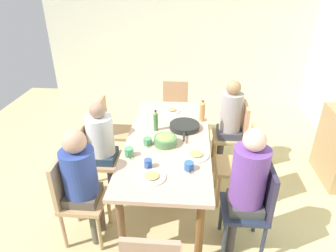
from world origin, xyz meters
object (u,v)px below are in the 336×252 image
object	(u,v)px
chair_3	(254,204)
cup_0	(129,152)
person_3	(247,182)
serving_pan	(185,126)
chair_5	(96,155)
bottle_0	(156,121)
plate_2	(196,155)
cup_2	(189,166)
bowl_0	(165,140)
person_7	(81,177)
plate_1	(172,110)
bottle_1	(202,111)
chair_0	(243,161)
person_1	(229,118)
chair_1	(235,132)
dining_table	(168,145)
chair_7	(75,194)
chair_6	(175,108)
plate_0	(152,177)
chair_2	(110,127)
cup_1	(148,164)
cup_3	(148,141)
person_5	(102,142)

from	to	relation	value
chair_3	cup_0	size ratio (longest dim) A/B	7.24
person_3	serving_pan	world-z (taller)	person_3
chair_5	bottle_0	world-z (taller)	bottle_0
plate_2	cup_2	xyz separation A→B (m)	(0.23, -0.07, 0.02)
cup_0	plate_2	bearing A→B (deg)	94.15
bowl_0	serving_pan	distance (m)	0.40
person_7	plate_1	bearing A→B (deg)	151.66
bottle_1	chair_0	bearing A→B (deg)	44.44
chair_3	bottle_0	size ratio (longest dim) A/B	3.71
person_1	plate_2	xyz separation A→B (m)	(0.98, -0.43, 0.07)
person_3	bottle_0	world-z (taller)	person_3
chair_1	cup_0	bearing A→B (deg)	-48.68
chair_3	bowl_0	size ratio (longest dim) A/B	3.80
dining_table	bottle_0	size ratio (longest dim) A/B	8.21
plate_2	cup_2	distance (m)	0.24
person_1	cup_2	distance (m)	1.31
serving_pan	chair_3	bearing A→B (deg)	35.80
person_3	plate_2	world-z (taller)	person_3
person_3	chair_7	world-z (taller)	person_3
chair_7	bowl_0	xyz separation A→B (m)	(-0.54, 0.80, 0.31)
chair_3	chair_7	size ratio (longest dim) A/B	1.00
chair_6	chair_1	bearing A→B (deg)	49.01
person_1	chair_3	size ratio (longest dim) A/B	1.34
chair_7	plate_2	distance (m)	1.20
person_1	plate_1	size ratio (longest dim) A/B	5.79
chair_1	plate_0	bearing A→B (deg)	-33.77
plate_0	bottle_0	xyz separation A→B (m)	(-0.87, -0.06, 0.10)
chair_2	cup_0	size ratio (longest dim) A/B	7.24
chair_0	cup_1	world-z (taller)	chair_0
chair_5	chair_6	world-z (taller)	same
bottle_1	cup_3	bearing A→B (deg)	-43.68
chair_2	person_3	bearing A→B (deg)	49.37
chair_0	serving_pan	xyz separation A→B (m)	(-0.24, -0.65, 0.28)
cup_3	bottle_0	bearing A→B (deg)	171.22
chair_1	bottle_0	xyz separation A→B (m)	(0.49, -0.97, 0.37)
plate_2	cup_0	size ratio (longest dim) A/B	1.99
person_7	cup_2	distance (m)	0.97
bottle_0	cup_2	bearing A→B (deg)	27.89
chair_2	chair_6	distance (m)	1.08
cup_0	chair_7	bearing A→B (deg)	-57.32
chair_5	bowl_0	size ratio (longest dim) A/B	3.80
person_3	cup_1	world-z (taller)	person_3
dining_table	chair_2	distance (m)	1.07
plate_2	chair_3	bearing A→B (deg)	56.30
dining_table	cup_2	size ratio (longest dim) A/B	16.17
plate_2	bottle_0	size ratio (longest dim) A/B	1.02
bottle_1	cup_1	bearing A→B (deg)	-27.21
person_7	cup_0	size ratio (longest dim) A/B	9.59
cup_1	cup_3	bearing A→B (deg)	-171.39
cup_1	person_5	bearing A→B (deg)	-132.40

